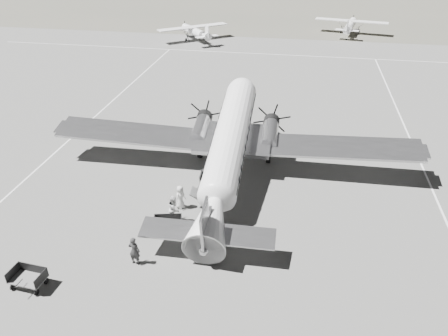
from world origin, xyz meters
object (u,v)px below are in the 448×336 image
Objects in this scene: light_plane_left at (195,33)px; passenger at (180,197)px; dc3_airliner at (229,148)px; baggage_cart_near at (168,225)px; baggage_cart_far at (28,279)px; ground_crew at (134,251)px; ramp_agent at (174,209)px; light_plane_right at (350,27)px.

light_plane_left is 7.02× the size of passenger.
light_plane_left is at bearing 105.51° from dc3_airliner.
baggage_cart_near is 0.96× the size of baggage_cart_far.
ground_crew is at bearing -118.97° from light_plane_left.
baggage_cart_far is 10.49m from passenger.
baggage_cart_near is at bearing -156.61° from passenger.
ramp_agent is at bearing 54.13° from baggage_cart_far.
baggage_cart_near is at bearing -93.67° from light_plane_right.
light_plane_right is 6.68× the size of baggage_cart_near.
light_plane_right is 57.13m from passenger.
light_plane_right reaches higher than ramp_agent.
baggage_cart_far is at bearing 33.37° from ground_crew.
light_plane_right is 59.79m from baggage_cart_near.
ramp_agent is at bearing -115.89° from dc3_airliner.
light_plane_left is 26.54m from light_plane_right.
light_plane_left is 54.79m from baggage_cart_far.
light_plane_left is 6.25× the size of baggage_cart_far.
light_plane_right is 6.40× the size of baggage_cart_far.
ramp_agent is (10.10, -47.64, -0.26)m from light_plane_left.
passenger is at bearing -94.28° from light_plane_right.
light_plane_left is 47.15m from passenger.
light_plane_right is (24.94, 9.09, 0.03)m from light_plane_left.
light_plane_left is at bearing -75.70° from ground_crew.
dc3_airliner is at bearing -92.67° from light_plane_right.
light_plane_left is 0.98× the size of light_plane_right.
light_plane_right is (12.25, 51.08, -1.46)m from dc3_airliner.
light_plane_right is 6.28× the size of ramp_agent.
ground_crew reaches higher than baggage_cart_near.
passenger is (10.06, -46.07, -0.39)m from light_plane_left.
baggage_cart_far is at bearing -148.53° from baggage_cart_near.
dc3_airliner is 15.68× the size of baggage_cart_near.
light_plane_left is 48.70m from ramp_agent.
baggage_cart_near is at bearing 173.37° from ramp_agent.
baggage_cart_far is at bearing -124.57° from light_plane_left.
baggage_cart_near is 0.94× the size of ramp_agent.
ramp_agent reaches higher than ground_crew.
light_plane_right is at bearing 62.58° from baggage_cart_near.
dc3_airliner is 7.64m from baggage_cart_near.
baggage_cart_far reaches higher than baggage_cart_near.
passenger is at bearing 0.24° from ramp_agent.
baggage_cart_far is 0.98× the size of ramp_agent.
dc3_airliner is 6.46m from ramp_agent.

